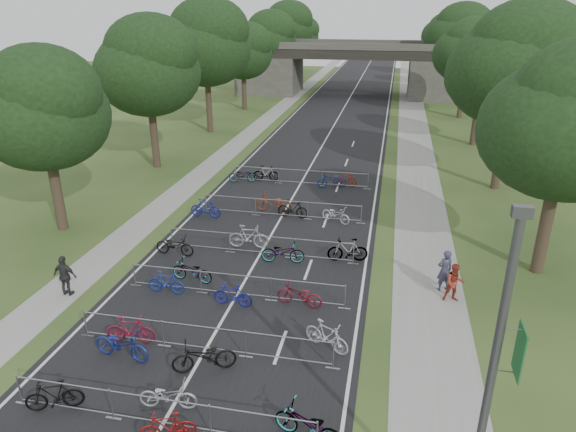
% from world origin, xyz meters
% --- Properties ---
extents(road, '(11.00, 140.00, 0.01)m').
position_xyz_m(road, '(0.00, 50.00, 0.01)').
color(road, black).
rests_on(road, ground).
extents(sidewalk_right, '(3.00, 140.00, 0.01)m').
position_xyz_m(sidewalk_right, '(8.00, 50.00, 0.01)').
color(sidewalk_right, gray).
rests_on(sidewalk_right, ground).
extents(sidewalk_left, '(2.00, 140.00, 0.01)m').
position_xyz_m(sidewalk_left, '(-7.50, 50.00, 0.01)').
color(sidewalk_left, gray).
rests_on(sidewalk_left, ground).
extents(lane_markings, '(0.12, 140.00, 0.00)m').
position_xyz_m(lane_markings, '(0.00, 50.00, 0.00)').
color(lane_markings, silver).
rests_on(lane_markings, ground).
extents(overpass_bridge, '(31.00, 8.00, 7.05)m').
position_xyz_m(overpass_bridge, '(0.00, 65.00, 3.53)').
color(overpass_bridge, '#413F3A').
rests_on(overpass_bridge, ground).
extents(lamppost, '(0.61, 0.65, 8.21)m').
position_xyz_m(lamppost, '(8.33, 2.00, 4.28)').
color(lamppost, '#4C4C51').
rests_on(lamppost, ground).
extents(tree_left_0, '(6.72, 6.72, 10.25)m').
position_xyz_m(tree_left_0, '(-11.39, 15.93, 6.49)').
color(tree_left_0, '#33261C').
rests_on(tree_left_0, ground).
extents(tree_right_0, '(7.17, 7.17, 10.93)m').
position_xyz_m(tree_right_0, '(13.11, 15.93, 6.92)').
color(tree_right_0, '#33261C').
rests_on(tree_right_0, ground).
extents(tree_left_1, '(7.56, 7.56, 11.53)m').
position_xyz_m(tree_left_1, '(-11.39, 27.93, 7.30)').
color(tree_left_1, '#33261C').
rests_on(tree_left_1, ground).
extents(tree_right_1, '(8.18, 8.18, 12.47)m').
position_xyz_m(tree_right_1, '(13.11, 27.93, 7.90)').
color(tree_right_1, '#33261C').
rests_on(tree_right_1, ground).
extents(tree_left_2, '(8.40, 8.40, 12.81)m').
position_xyz_m(tree_left_2, '(-11.39, 39.93, 8.12)').
color(tree_left_2, '#33261C').
rests_on(tree_left_2, ground).
extents(tree_right_2, '(6.16, 6.16, 9.39)m').
position_xyz_m(tree_right_2, '(13.11, 39.93, 5.95)').
color(tree_right_2, '#33261C').
rests_on(tree_right_2, ground).
extents(tree_left_3, '(6.72, 6.72, 10.25)m').
position_xyz_m(tree_left_3, '(-11.39, 51.93, 6.49)').
color(tree_left_3, '#33261C').
rests_on(tree_left_3, ground).
extents(tree_right_3, '(7.17, 7.17, 10.93)m').
position_xyz_m(tree_right_3, '(13.11, 51.93, 6.92)').
color(tree_right_3, '#33261C').
rests_on(tree_right_3, ground).
extents(tree_left_4, '(7.56, 7.56, 11.53)m').
position_xyz_m(tree_left_4, '(-11.39, 63.93, 7.30)').
color(tree_left_4, '#33261C').
rests_on(tree_left_4, ground).
extents(tree_right_4, '(8.18, 8.18, 12.47)m').
position_xyz_m(tree_right_4, '(13.11, 63.93, 7.90)').
color(tree_right_4, '#33261C').
rests_on(tree_right_4, ground).
extents(tree_left_5, '(8.40, 8.40, 12.81)m').
position_xyz_m(tree_left_5, '(-11.39, 75.93, 8.12)').
color(tree_left_5, '#33261C').
rests_on(tree_left_5, ground).
extents(tree_right_5, '(6.16, 6.16, 9.39)m').
position_xyz_m(tree_right_5, '(13.11, 75.93, 5.95)').
color(tree_right_5, '#33261C').
rests_on(tree_right_5, ground).
extents(tree_left_6, '(6.72, 6.72, 10.25)m').
position_xyz_m(tree_left_6, '(-11.39, 87.93, 6.49)').
color(tree_left_6, '#33261C').
rests_on(tree_left_6, ground).
extents(tree_right_6, '(7.17, 7.17, 10.93)m').
position_xyz_m(tree_right_6, '(13.11, 87.93, 6.92)').
color(tree_right_6, '#33261C').
rests_on(tree_right_6, ground).
extents(barrier_row_1, '(9.70, 0.08, 1.10)m').
position_xyz_m(barrier_row_1, '(0.00, 3.60, 0.55)').
color(barrier_row_1, '#919498').
rests_on(barrier_row_1, ground).
extents(barrier_row_2, '(9.70, 0.08, 1.10)m').
position_xyz_m(barrier_row_2, '(0.00, 7.20, 0.55)').
color(barrier_row_2, '#919498').
rests_on(barrier_row_2, ground).
extents(barrier_row_3, '(9.70, 0.08, 1.10)m').
position_xyz_m(barrier_row_3, '(0.00, 11.00, 0.55)').
color(barrier_row_3, '#919498').
rests_on(barrier_row_3, ground).
extents(barrier_row_4, '(9.70, 0.08, 1.10)m').
position_xyz_m(barrier_row_4, '(0.00, 15.00, 0.55)').
color(barrier_row_4, '#919498').
rests_on(barrier_row_4, ground).
extents(barrier_row_5, '(9.70, 0.08, 1.10)m').
position_xyz_m(barrier_row_5, '(0.00, 20.00, 0.55)').
color(barrier_row_5, '#919498').
rests_on(barrier_row_5, ground).
extents(barrier_row_6, '(9.70, 0.08, 1.10)m').
position_xyz_m(barrier_row_6, '(0.00, 26.00, 0.55)').
color(barrier_row_6, '#919498').
rests_on(barrier_row_6, ground).
extents(bike_4, '(1.78, 1.11, 1.04)m').
position_xyz_m(bike_4, '(-3.44, 3.62, 0.52)').
color(bike_4, black).
rests_on(bike_4, ground).
extents(bike_5, '(1.86, 0.86, 0.94)m').
position_xyz_m(bike_5, '(-0.09, 4.37, 0.47)').
color(bike_5, '#A6A8AE').
rests_on(bike_5, ground).
extents(bike_6, '(1.68, 1.00, 0.97)m').
position_xyz_m(bike_6, '(0.43, 3.16, 0.49)').
color(bike_6, maroon).
rests_on(bike_6, ground).
extents(bike_7, '(2.24, 1.28, 1.12)m').
position_xyz_m(bike_7, '(4.30, 3.96, 0.56)').
color(bike_7, '#919498').
rests_on(bike_7, ground).
extents(bike_8, '(2.22, 1.03, 1.13)m').
position_xyz_m(bike_8, '(-2.65, 6.28, 0.56)').
color(bike_8, navy).
rests_on(bike_8, ground).
extents(bike_9, '(1.86, 0.74, 1.09)m').
position_xyz_m(bike_9, '(-2.79, 7.16, 0.54)').
color(bike_9, maroon).
rests_on(bike_9, ground).
extents(bike_10, '(2.28, 1.54, 1.14)m').
position_xyz_m(bike_10, '(0.39, 6.22, 0.57)').
color(bike_10, black).
rests_on(bike_10, ground).
extents(bike_11, '(1.88, 1.30, 1.11)m').
position_xyz_m(bike_11, '(4.23, 8.24, 0.55)').
color(bike_11, '#BBB9C1').
rests_on(bike_11, ground).
extents(bike_12, '(1.72, 0.57, 1.02)m').
position_xyz_m(bike_12, '(-2.99, 10.70, 0.51)').
color(bike_12, navy).
rests_on(bike_12, ground).
extents(bike_13, '(2.02, 0.94, 1.02)m').
position_xyz_m(bike_13, '(-2.29, 11.86, 0.51)').
color(bike_13, '#919498').
rests_on(bike_13, ground).
extents(bike_14, '(1.69, 0.55, 1.00)m').
position_xyz_m(bike_14, '(0.09, 10.31, 0.50)').
color(bike_14, navy).
rests_on(bike_14, ground).
extents(bike_15, '(1.99, 0.93, 1.01)m').
position_xyz_m(bike_15, '(2.76, 10.87, 0.50)').
color(bike_15, maroon).
rests_on(bike_15, ground).
extents(bike_16, '(2.03, 0.80, 1.05)m').
position_xyz_m(bike_16, '(-4.09, 14.18, 0.52)').
color(bike_16, black).
rests_on(bike_16, ground).
extents(bike_17, '(2.11, 0.76, 1.24)m').
position_xyz_m(bike_17, '(-0.75, 15.68, 0.62)').
color(bike_17, '#95949B').
rests_on(bike_17, ground).
extents(bike_18, '(2.14, 0.96, 1.09)m').
position_xyz_m(bike_18, '(1.28, 14.48, 0.54)').
color(bike_18, '#919498').
rests_on(bike_18, ground).
extents(bike_19, '(2.01, 0.90, 1.17)m').
position_xyz_m(bike_19, '(4.30, 15.25, 0.58)').
color(bike_19, '#919498').
rests_on(bike_19, ground).
extents(bike_20, '(1.88, 0.61, 1.11)m').
position_xyz_m(bike_20, '(-4.30, 19.10, 0.56)').
color(bike_20, navy).
rests_on(bike_20, ground).
extents(bike_21, '(2.18, 0.80, 1.14)m').
position_xyz_m(bike_21, '(-0.63, 20.76, 0.57)').
color(bike_21, maroon).
rests_on(bike_21, ground).
extents(bike_22, '(1.84, 0.68, 1.08)m').
position_xyz_m(bike_22, '(0.65, 20.10, 0.54)').
color(bike_22, black).
rests_on(bike_22, ground).
extents(bike_23, '(1.92, 1.38, 0.96)m').
position_xyz_m(bike_23, '(3.18, 19.90, 0.48)').
color(bike_23, silver).
rests_on(bike_23, ground).
extents(bike_24, '(2.00, 1.14, 1.00)m').
position_xyz_m(bike_24, '(-4.02, 25.77, 0.50)').
color(bike_24, '#919498').
rests_on(bike_24, ground).
extents(bike_25, '(1.83, 0.67, 1.08)m').
position_xyz_m(bike_25, '(-2.50, 26.37, 0.54)').
color(bike_25, '#919498').
rests_on(bike_25, ground).
extents(bike_26, '(2.13, 1.33, 1.06)m').
position_xyz_m(bike_26, '(2.21, 25.91, 0.53)').
color(bike_26, navy).
rests_on(bike_26, ground).
extents(bike_27, '(1.64, 0.56, 0.97)m').
position_xyz_m(bike_27, '(3.05, 26.31, 0.48)').
color(bike_27, maroon).
rests_on(bike_27, ground).
extents(pedestrian_a, '(0.81, 0.68, 1.88)m').
position_xyz_m(pedestrian_a, '(8.61, 13.38, 0.94)').
color(pedestrian_a, '#33324C').
rests_on(pedestrian_a, ground).
extents(pedestrian_b, '(0.91, 0.76, 1.68)m').
position_xyz_m(pedestrian_b, '(8.96, 12.54, 0.84)').
color(pedestrian_b, maroon).
rests_on(pedestrian_b, ground).
extents(pedestrian_c, '(1.08, 0.48, 1.81)m').
position_xyz_m(pedestrian_c, '(-7.04, 9.71, 0.90)').
color(pedestrian_c, '#2B2C2E').
rests_on(pedestrian_c, ground).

